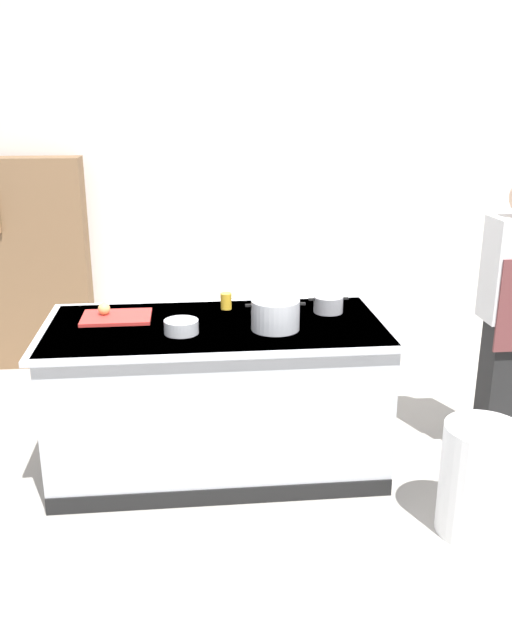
# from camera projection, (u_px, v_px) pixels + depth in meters

# --- Properties ---
(ground_plane) EXTENTS (10.00, 10.00, 0.00)m
(ground_plane) POSITION_uv_depth(u_px,v_px,m) (219.00, 462.00, 4.10)
(ground_plane) COLOR #9E9991
(back_wall) EXTENTS (6.40, 0.12, 3.00)m
(back_wall) POSITION_uv_depth(u_px,v_px,m) (204.00, 177.00, 5.60)
(back_wall) COLOR silver
(back_wall) RESTS_ON ground_plane
(counter_island) EXTENTS (1.98, 0.98, 0.90)m
(counter_island) POSITION_uv_depth(u_px,v_px,m) (218.00, 393.00, 3.95)
(counter_island) COLOR #B7BABF
(counter_island) RESTS_ON ground_plane
(cutting_board) EXTENTS (0.40, 0.28, 0.02)m
(cutting_board) POSITION_uv_depth(u_px,v_px,m) (117.00, 317.00, 3.90)
(cutting_board) COLOR red
(cutting_board) RESTS_ON counter_island
(onion) EXTENTS (0.07, 0.07, 0.07)m
(onion) POSITION_uv_depth(u_px,v_px,m) (104.00, 309.00, 3.90)
(onion) COLOR tan
(onion) RESTS_ON cutting_board
(stock_pot) EXTENTS (0.34, 0.27, 0.17)m
(stock_pot) POSITION_uv_depth(u_px,v_px,m) (275.00, 315.00, 3.70)
(stock_pot) COLOR #B7BABF
(stock_pot) RESTS_ON counter_island
(sauce_pan) EXTENTS (0.24, 0.18, 0.10)m
(sauce_pan) POSITION_uv_depth(u_px,v_px,m) (328.00, 304.00, 4.01)
(sauce_pan) COLOR #99999E
(sauce_pan) RESTS_ON counter_island
(mixing_bowl) EXTENTS (0.19, 0.19, 0.08)m
(mixing_bowl) POSITION_uv_depth(u_px,v_px,m) (181.00, 327.00, 3.65)
(mixing_bowl) COLOR #B7BABF
(mixing_bowl) RESTS_ON counter_island
(juice_cup) EXTENTS (0.07, 0.07, 0.10)m
(juice_cup) POSITION_uv_depth(u_px,v_px,m) (226.00, 301.00, 4.07)
(juice_cup) COLOR yellow
(juice_cup) RESTS_ON counter_island
(trash_bin) EXTENTS (0.40, 0.40, 0.59)m
(trash_bin) POSITION_uv_depth(u_px,v_px,m) (479.00, 480.00, 3.36)
(trash_bin) COLOR white
(trash_bin) RESTS_ON ground_plane
(bookshelf) EXTENTS (1.10, 0.31, 1.70)m
(bookshelf) POSITION_uv_depth(u_px,v_px,m) (19.00, 265.00, 5.38)
(bookshelf) COLOR brown
(bookshelf) RESTS_ON ground_plane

